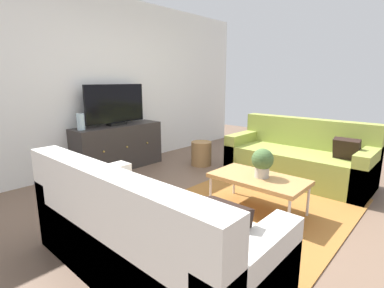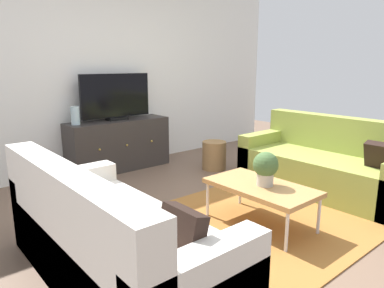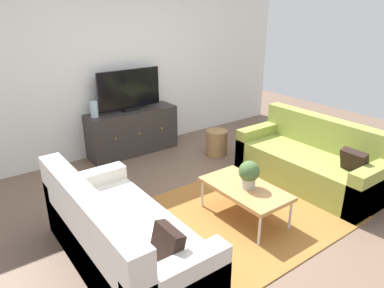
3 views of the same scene
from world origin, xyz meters
name	(u,v)px [view 3 (image 3 of 3)]	position (x,y,z in m)	size (l,w,h in m)	color
ground_plane	(227,211)	(0.00, 0.00, 0.00)	(10.00, 10.00, 0.00)	brown
wall_back	(122,67)	(0.00, 2.55, 1.35)	(6.40, 0.12, 2.70)	white
area_rug	(236,217)	(0.00, -0.15, 0.01)	(2.50, 1.90, 0.01)	#9E662D
couch_left_side	(117,240)	(-1.44, -0.10, 0.29)	(0.86, 1.93, 0.86)	silver
couch_right_side	(313,162)	(1.44, -0.10, 0.29)	(0.86, 1.93, 0.86)	olive
coffee_table	(245,189)	(0.06, -0.21, 0.37)	(0.55, 1.00, 0.40)	#B7844C
potted_plant	(249,173)	(0.08, -0.24, 0.57)	(0.23, 0.23, 0.31)	#B7B2A8
tv_console	(133,132)	(-0.02, 2.27, 0.35)	(1.44, 0.47, 0.71)	#332D2B
flat_screen_tv	(129,90)	(-0.02, 2.29, 1.03)	(1.03, 0.16, 0.64)	black
glass_vase	(94,109)	(-0.62, 2.27, 0.83)	(0.11, 0.11, 0.24)	silver
wicker_basket	(217,143)	(1.01, 1.39, 0.20)	(0.34, 0.34, 0.40)	#9E7547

